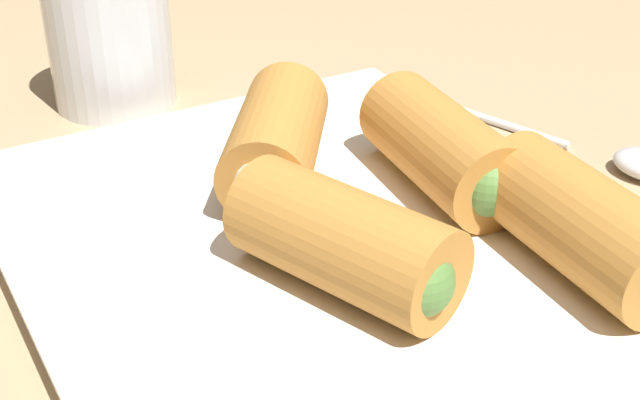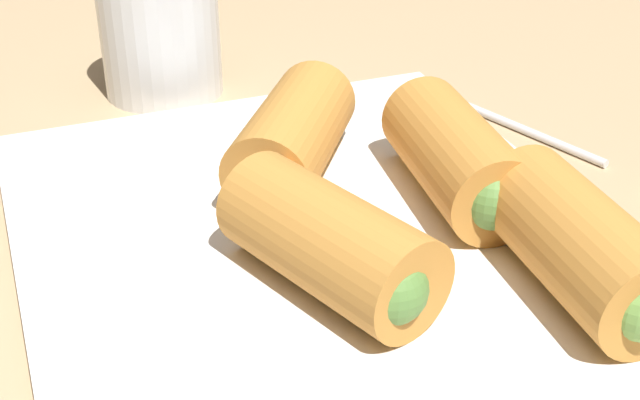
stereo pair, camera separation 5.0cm
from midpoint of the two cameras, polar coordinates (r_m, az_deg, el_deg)
table_surface at (r=38.52cm, az=5.69°, el=-8.36°), size 180.00×140.00×2.00cm
serving_plate at (r=40.36cm, az=3.55°, el=-3.15°), size 31.01×25.90×1.50cm
roll_front_left at (r=42.29cm, az=12.32°, el=2.37°), size 10.38×5.36×4.29cm
roll_front_right at (r=35.24cm, az=5.12°, el=-3.09°), size 10.39×7.29×4.29cm
roll_back_left at (r=37.14cm, az=20.43°, el=-3.20°), size 10.31×4.91×4.29cm
roll_back_right at (r=43.23cm, az=1.37°, el=3.75°), size 10.18×8.97×4.29cm
drinking_glass at (r=56.71cm, az=-7.75°, el=11.07°), size 7.45×7.45×9.09cm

